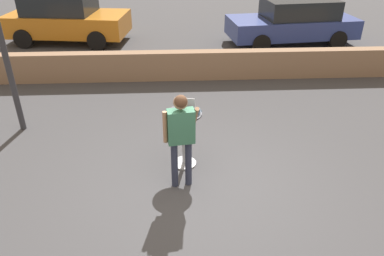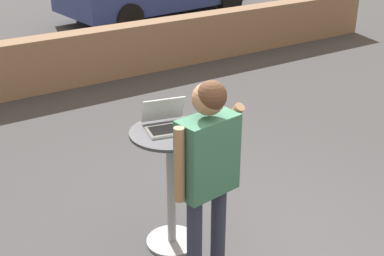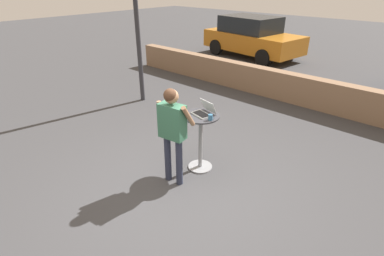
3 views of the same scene
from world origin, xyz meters
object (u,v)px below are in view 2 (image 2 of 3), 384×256
Objects in this scene: cafe_table at (171,175)px; standing_person at (207,164)px; laptop at (167,122)px; coffee_mug at (199,121)px.

cafe_table is 0.73m from standing_person.
standing_person is at bearing -96.40° from laptop.
laptop is at bearing 153.90° from coffee_mug.
cafe_table is 2.61× the size of laptop.
laptop reaches higher than coffee_mug.
laptop is 3.70× the size of coffee_mug.
standing_person reaches higher than cafe_table.
laptop is (0.01, 0.07, 0.44)m from cafe_table.
cafe_table is at bearing 169.71° from coffee_mug.
cafe_table is at bearing -100.83° from laptop.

